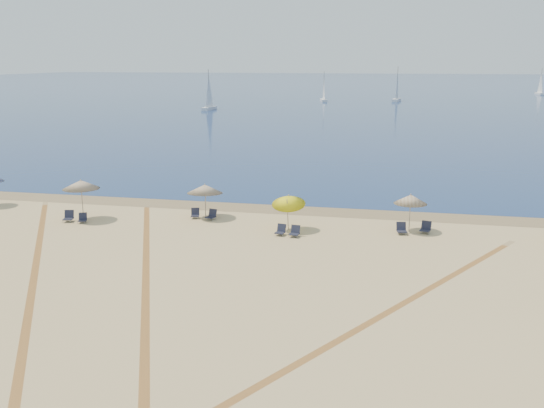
{
  "coord_description": "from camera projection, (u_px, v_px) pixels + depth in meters",
  "views": [
    {
      "loc": [
        7.34,
        -15.28,
        10.04
      ],
      "look_at": [
        0.0,
        20.0,
        1.3
      ],
      "focal_mm": 39.59,
      "sensor_mm": 36.0,
      "label": 1
    }
  ],
  "objects": [
    {
      "name": "chair_1",
      "position": [
        69.0,
        217.0,
        38.0
      ],
      "size": [
        0.72,
        0.79,
        0.7
      ],
      "rotation": [
        0.0,
        0.0,
        0.24
      ],
      "color": "black",
      "rests_on": "ground"
    },
    {
      "name": "chair_6",
      "position": [
        295.0,
        232.0,
        34.75
      ],
      "size": [
        0.62,
        0.7,
        0.65
      ],
      "rotation": [
        0.0,
        0.0,
        -0.14
      ],
      "color": "black",
      "rests_on": "ground"
    },
    {
      "name": "umbrella_4",
      "position": [
        411.0,
        199.0,
        35.53
      ],
      "size": [
        1.97,
        1.97,
        2.29
      ],
      "color": "gray",
      "rests_on": "ground"
    },
    {
      "name": "chair_3",
      "position": [
        195.0,
        214.0,
        38.83
      ],
      "size": [
        0.67,
        0.73,
        0.63
      ],
      "rotation": [
        0.0,
        0.0,
        0.26
      ],
      "color": "black",
      "rests_on": "ground"
    },
    {
      "name": "chair_8",
      "position": [
        426.0,
        228.0,
        35.49
      ],
      "size": [
        0.73,
        0.8,
        0.69
      ],
      "rotation": [
        0.0,
        0.0,
        -0.27
      ],
      "color": "black",
      "rests_on": "ground"
    },
    {
      "name": "tire_tracks",
      "position": [
        170.0,
        284.0,
        27.44
      ],
      "size": [
        55.56,
        42.6,
        0.0
      ],
      "color": "tan",
      "rests_on": "ground"
    },
    {
      "name": "umbrella_3",
      "position": [
        289.0,
        200.0,
        35.72
      ],
      "size": [
        2.02,
        2.09,
        2.4
      ],
      "color": "gray",
      "rests_on": "ground"
    },
    {
      "name": "sailboat_0",
      "position": [
        209.0,
        98.0,
        121.05
      ],
      "size": [
        1.71,
        5.45,
        8.01
      ],
      "rotation": [
        0.0,
        0.0,
        -0.06
      ],
      "color": "white",
      "rests_on": "ocean"
    },
    {
      "name": "chair_5",
      "position": [
        281.0,
        230.0,
        35.05
      ],
      "size": [
        0.63,
        0.7,
        0.64
      ],
      "rotation": [
        0.0,
        0.0,
        -0.19
      ],
      "color": "black",
      "rests_on": "ground"
    },
    {
      "name": "umbrella_1",
      "position": [
        81.0,
        185.0,
        38.03
      ],
      "size": [
        2.32,
        2.32,
        2.62
      ],
      "color": "gray",
      "rests_on": "ground"
    },
    {
      "name": "ground",
      "position": [
        139.0,
        395.0,
        18.36
      ],
      "size": [
        160.0,
        160.0,
        0.0
      ],
      "primitive_type": "plane",
      "color": "tan",
      "rests_on": "ground"
    },
    {
      "name": "sailboat_2",
      "position": [
        397.0,
        91.0,
        145.47
      ],
      "size": [
        2.23,
        5.73,
        8.31
      ],
      "rotation": [
        0.0,
        0.0,
        -0.15
      ],
      "color": "white",
      "rests_on": "ocean"
    },
    {
      "name": "sailboat_3",
      "position": [
        540.0,
        87.0,
        173.19
      ],
      "size": [
        1.86,
        5.15,
        7.5
      ],
      "rotation": [
        0.0,
        0.0,
        0.12
      ],
      "color": "white",
      "rests_on": "ocean"
    },
    {
      "name": "umbrella_2",
      "position": [
        205.0,
        189.0,
        38.64
      ],
      "size": [
        2.31,
        2.33,
        2.22
      ],
      "color": "gray",
      "rests_on": "ground"
    },
    {
      "name": "wet_sand",
      "position": [
        284.0,
        209.0,
        41.19
      ],
      "size": [
        500.0,
        500.0,
        0.0
      ],
      "primitive_type": "plane",
      "color": "olive",
      "rests_on": "ground"
    },
    {
      "name": "sailboat_1",
      "position": [
        324.0,
        92.0,
        145.42
      ],
      "size": [
        2.34,
        4.94,
        7.13
      ],
      "rotation": [
        0.0,
        0.0,
        0.24
      ],
      "color": "white",
      "rests_on": "ocean"
    },
    {
      "name": "chair_2",
      "position": [
        83.0,
        218.0,
        37.73
      ],
      "size": [
        0.67,
        0.73,
        0.61
      ],
      "rotation": [
        0.0,
        0.0,
        0.35
      ],
      "color": "black",
      "rests_on": "ground"
    },
    {
      "name": "chair_7",
      "position": [
        402.0,
        229.0,
        35.3
      ],
      "size": [
        0.68,
        0.76,
        0.68
      ],
      "rotation": [
        0.0,
        0.0,
        0.2
      ],
      "color": "black",
      "rests_on": "ground"
    },
    {
      "name": "ocean",
      "position": [
        379.0,
        86.0,
        232.44
      ],
      "size": [
        500.0,
        500.0,
        0.0
      ],
      "primitive_type": "plane",
      "color": "#0C2151",
      "rests_on": "ground"
    },
    {
      "name": "chair_4",
      "position": [
        212.0,
        215.0,
        38.43
      ],
      "size": [
        0.7,
        0.77,
        0.66
      ],
      "rotation": [
        0.0,
        0.0,
        -0.26
      ],
      "color": "black",
      "rests_on": "ground"
    }
  ]
}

